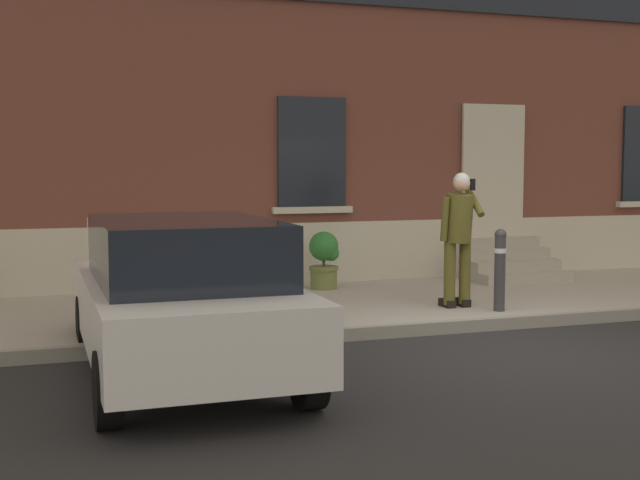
{
  "coord_description": "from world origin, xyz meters",
  "views": [
    {
      "loc": [
        -4.73,
        -7.84,
        1.99
      ],
      "look_at": [
        -1.49,
        1.6,
        1.1
      ],
      "focal_mm": 46.99,
      "sensor_mm": 36.0,
      "label": 1
    }
  ],
  "objects_px": {
    "person_on_phone": "(459,231)",
    "planter_cream": "(144,264)",
    "bollard_near_person": "(500,267)",
    "planter_olive": "(324,258)",
    "hatchback_car_white": "(182,294)"
  },
  "relations": [
    {
      "from": "planter_cream",
      "to": "planter_olive",
      "type": "height_order",
      "value": "same"
    },
    {
      "from": "hatchback_car_white",
      "to": "person_on_phone",
      "type": "height_order",
      "value": "person_on_phone"
    },
    {
      "from": "person_on_phone",
      "to": "hatchback_car_white",
      "type": "bearing_deg",
      "value": -157.28
    },
    {
      "from": "hatchback_car_white",
      "to": "person_on_phone",
      "type": "distance_m",
      "value": 4.32
    },
    {
      "from": "planter_cream",
      "to": "planter_olive",
      "type": "relative_size",
      "value": 1.0
    },
    {
      "from": "bollard_near_person",
      "to": "planter_olive",
      "type": "xyz_separation_m",
      "value": [
        -1.46,
        2.54,
        -0.11
      ]
    },
    {
      "from": "bollard_near_person",
      "to": "person_on_phone",
      "type": "relative_size",
      "value": 0.6
    },
    {
      "from": "person_on_phone",
      "to": "planter_cream",
      "type": "bearing_deg",
      "value": 145.7
    },
    {
      "from": "person_on_phone",
      "to": "planter_cream",
      "type": "relative_size",
      "value": 2.04
    },
    {
      "from": "hatchback_car_white",
      "to": "bollard_near_person",
      "type": "distance_m",
      "value": 4.5
    },
    {
      "from": "planter_cream",
      "to": "planter_olive",
      "type": "xyz_separation_m",
      "value": [
        2.64,
        -0.17,
        0.0
      ]
    },
    {
      "from": "hatchback_car_white",
      "to": "bollard_near_person",
      "type": "xyz_separation_m",
      "value": [
        4.27,
        1.44,
        -0.08
      ]
    },
    {
      "from": "hatchback_car_white",
      "to": "planter_cream",
      "type": "relative_size",
      "value": 4.73
    },
    {
      "from": "person_on_phone",
      "to": "planter_olive",
      "type": "xyz_separation_m",
      "value": [
        -1.09,
        2.14,
        -0.55
      ]
    },
    {
      "from": "bollard_near_person",
      "to": "planter_cream",
      "type": "height_order",
      "value": "bollard_near_person"
    }
  ]
}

